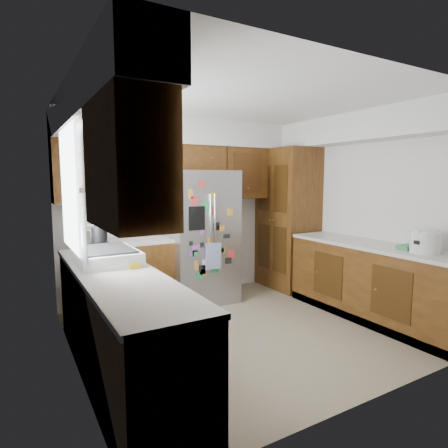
% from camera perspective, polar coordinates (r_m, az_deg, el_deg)
% --- Properties ---
extents(floor, '(3.60, 3.60, 0.00)m').
position_cam_1_polar(floor, '(4.38, 3.60, -15.78)').
color(floor, gray).
rests_on(floor, ground).
extents(room_shell, '(3.64, 3.24, 2.52)m').
position_cam_1_polar(room_shell, '(4.30, -0.12, 8.67)').
color(room_shell, silver).
rests_on(room_shell, ground).
extents(left_counter_run, '(1.36, 3.20, 0.92)m').
position_cam_1_polar(left_counter_run, '(3.72, -14.80, -13.10)').
color(left_counter_run, '#41260C').
rests_on(left_counter_run, ground).
extents(right_counter_run, '(0.63, 2.25, 0.92)m').
position_cam_1_polar(right_counter_run, '(4.90, 21.83, -8.61)').
color(right_counter_run, '#41260C').
rests_on(right_counter_run, ground).
extents(pantry, '(0.60, 0.90, 2.15)m').
position_cam_1_polar(pantry, '(5.90, 9.64, 0.79)').
color(pantry, '#41260C').
rests_on(pantry, ground).
extents(fridge, '(0.90, 0.79, 1.80)m').
position_cam_1_polar(fridge, '(5.15, -3.76, -1.95)').
color(fridge, gray).
rests_on(fridge, ground).
extents(bridge_cabinet, '(0.96, 0.34, 0.35)m').
position_cam_1_polar(bridge_cabinet, '(5.30, -4.95, 9.94)').
color(bridge_cabinet, '#41260C').
rests_on(bridge_cabinet, fridge).
extents(fridge_top_items, '(0.80, 0.35, 0.30)m').
position_cam_1_polar(fridge_top_items, '(5.33, -4.92, 13.28)').
color(fridge_top_items, blue).
rests_on(fridge_top_items, bridge_cabinet).
extents(sink_assembly, '(0.52, 0.73, 0.37)m').
position_cam_1_polar(sink_assembly, '(3.61, -17.48, -4.61)').
color(sink_assembly, white).
rests_on(sink_assembly, left_counter_run).
extents(left_counter_clutter, '(0.37, 0.86, 0.38)m').
position_cam_1_polar(left_counter_clutter, '(4.36, -19.44, -1.93)').
color(left_counter_clutter, black).
rests_on(left_counter_clutter, left_counter_run).
extents(rice_cooker, '(0.32, 0.31, 0.27)m').
position_cam_1_polar(rice_cooker, '(4.43, 28.39, -2.09)').
color(rice_cooker, white).
rests_on(rice_cooker, right_counter_run).
extents(paper_towel, '(0.11, 0.11, 0.25)m').
position_cam_1_polar(paper_towel, '(4.36, 27.40, -2.39)').
color(paper_towel, white).
rests_on(paper_towel, right_counter_run).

